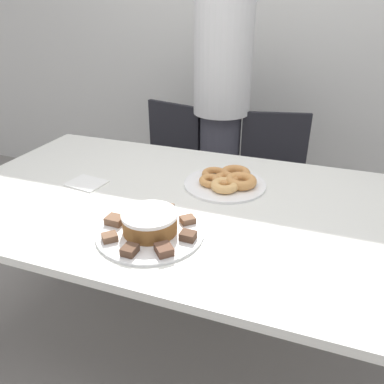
{
  "coord_description": "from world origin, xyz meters",
  "views": [
    {
      "loc": [
        0.44,
        -1.18,
        1.42
      ],
      "look_at": [
        0.03,
        -0.04,
        0.81
      ],
      "focal_mm": 35.0,
      "sensor_mm": 36.0,
      "label": 1
    }
  ],
  "objects_px": {
    "frosted_cake": "(150,222)",
    "office_chair_right": "(272,194)",
    "plate_donuts": "(225,184)",
    "office_chair_left": "(162,177)",
    "person_standing": "(221,104)",
    "napkin": "(86,183)",
    "plate_cake": "(150,232)"
  },
  "relations": [
    {
      "from": "person_standing",
      "to": "office_chair_left",
      "type": "relative_size",
      "value": 1.96
    },
    {
      "from": "person_standing",
      "to": "frosted_cake",
      "type": "relative_size",
      "value": 9.36
    },
    {
      "from": "frosted_cake",
      "to": "office_chair_left",
      "type": "bearing_deg",
      "value": 112.94
    },
    {
      "from": "frosted_cake",
      "to": "office_chair_right",
      "type": "bearing_deg",
      "value": 77.49
    },
    {
      "from": "plate_donuts",
      "to": "office_chair_right",
      "type": "bearing_deg",
      "value": 80.27
    },
    {
      "from": "plate_donuts",
      "to": "frosted_cake",
      "type": "distance_m",
      "value": 0.46
    },
    {
      "from": "office_chair_right",
      "to": "plate_donuts",
      "type": "height_order",
      "value": "office_chair_right"
    },
    {
      "from": "office_chair_right",
      "to": "frosted_cake",
      "type": "distance_m",
      "value": 1.22
    },
    {
      "from": "office_chair_right",
      "to": "frosted_cake",
      "type": "height_order",
      "value": "office_chair_right"
    },
    {
      "from": "plate_donuts",
      "to": "office_chair_left",
      "type": "bearing_deg",
      "value": 131.44
    },
    {
      "from": "office_chair_left",
      "to": "plate_donuts",
      "type": "relative_size",
      "value": 2.55
    },
    {
      "from": "office_chair_left",
      "to": "office_chair_right",
      "type": "relative_size",
      "value": 1.0
    },
    {
      "from": "office_chair_right",
      "to": "person_standing",
      "type": "bearing_deg",
      "value": 150.3
    },
    {
      "from": "frosted_cake",
      "to": "plate_cake",
      "type": "bearing_deg",
      "value": -90.0
    },
    {
      "from": "office_chair_right",
      "to": "frosted_cake",
      "type": "relative_size",
      "value": 4.78
    },
    {
      "from": "office_chair_left",
      "to": "plate_donuts",
      "type": "bearing_deg",
      "value": -33.85
    },
    {
      "from": "office_chair_right",
      "to": "plate_cake",
      "type": "relative_size",
      "value": 2.45
    },
    {
      "from": "napkin",
      "to": "frosted_cake",
      "type": "bearing_deg",
      "value": -31.19
    },
    {
      "from": "office_chair_left",
      "to": "frosted_cake",
      "type": "bearing_deg",
      "value": -52.35
    },
    {
      "from": "office_chair_left",
      "to": "plate_donuts",
      "type": "distance_m",
      "value": 0.98
    },
    {
      "from": "office_chair_left",
      "to": "plate_cake",
      "type": "bearing_deg",
      "value": -52.35
    },
    {
      "from": "office_chair_left",
      "to": "plate_cake",
      "type": "xyz_separation_m",
      "value": [
        0.47,
        -1.12,
        0.36
      ]
    },
    {
      "from": "office_chair_left",
      "to": "napkin",
      "type": "relative_size",
      "value": 5.2
    },
    {
      "from": "napkin",
      "to": "plate_donuts",
      "type": "bearing_deg",
      "value": 18.62
    },
    {
      "from": "napkin",
      "to": "person_standing",
      "type": "bearing_deg",
      "value": 72.87
    },
    {
      "from": "plate_cake",
      "to": "napkin",
      "type": "xyz_separation_m",
      "value": [
        -0.41,
        0.25,
        -0.0
      ]
    },
    {
      "from": "person_standing",
      "to": "frosted_cake",
      "type": "xyz_separation_m",
      "value": [
        0.11,
        -1.23,
        -0.09
      ]
    },
    {
      "from": "plate_cake",
      "to": "napkin",
      "type": "distance_m",
      "value": 0.48
    },
    {
      "from": "office_chair_right",
      "to": "napkin",
      "type": "height_order",
      "value": "office_chair_right"
    },
    {
      "from": "person_standing",
      "to": "office_chair_left",
      "type": "xyz_separation_m",
      "value": [
        -0.36,
        -0.11,
        -0.49
      ]
    },
    {
      "from": "office_chair_left",
      "to": "office_chair_right",
      "type": "distance_m",
      "value": 0.72
    },
    {
      "from": "person_standing",
      "to": "plate_donuts",
      "type": "height_order",
      "value": "person_standing"
    }
  ]
}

